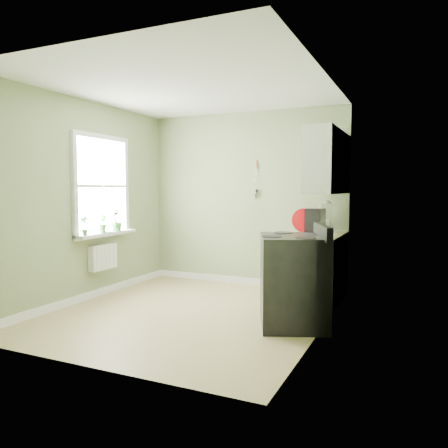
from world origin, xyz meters
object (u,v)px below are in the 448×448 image
at_px(stove, 294,280).
at_px(coffee_maker, 315,224).
at_px(stand_mixer, 325,219).
at_px(kettle, 315,224).

relative_size(stove, coffee_maker, 3.16).
bearing_deg(stand_mixer, stove, -91.69).
height_order(stove, kettle, stove).
height_order(stove, coffee_maker, coffee_maker).
xyz_separation_m(stove, stand_mixer, (0.04, 1.44, 0.59)).
relative_size(stove, kettle, 6.48).
bearing_deg(coffee_maker, stove, -94.22).
distance_m(stove, coffee_maker, 0.95).
relative_size(stand_mixer, kettle, 2.54).
bearing_deg(coffee_maker, kettle, 102.60).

